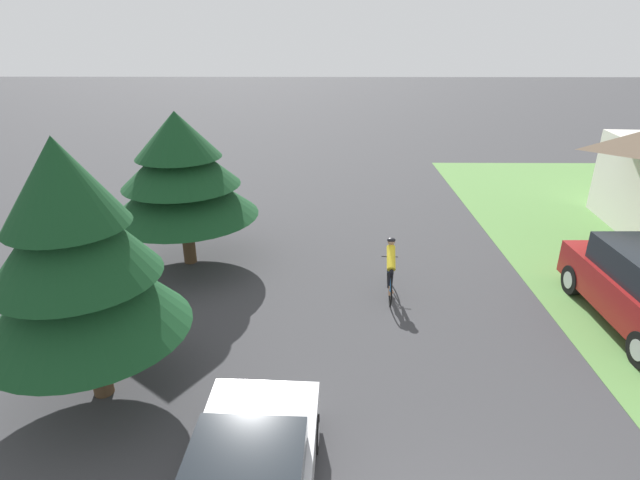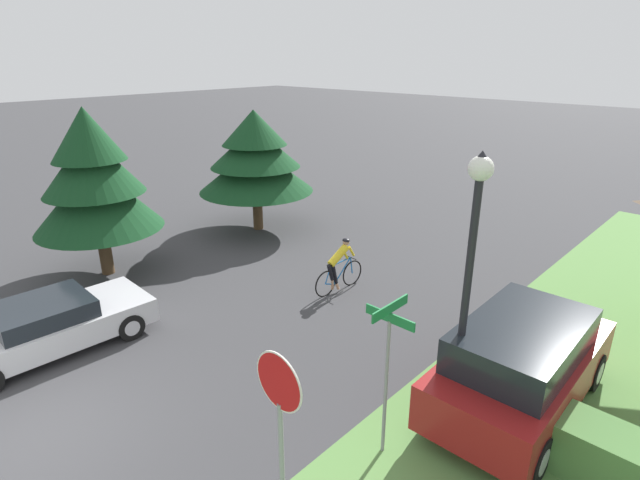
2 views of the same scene
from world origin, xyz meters
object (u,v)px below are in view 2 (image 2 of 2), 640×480
(cyclist, at_px, (339,267))
(conifer_tall_near, at_px, (93,179))
(street_name_sign, at_px, (388,353))
(conifer_tall_far, at_px, (255,157))
(parked_suv_right, at_px, (522,364))
(street_lamp, at_px, (471,250))
(stop_sign, at_px, (280,414))
(sedan_left_lane, at_px, (48,326))

(cyclist, height_order, conifer_tall_near, conifer_tall_near)
(street_name_sign, height_order, conifer_tall_far, conifer_tall_far)
(cyclist, relative_size, parked_suv_right, 0.40)
(parked_suv_right, bearing_deg, conifer_tall_near, 100.98)
(street_lamp, distance_m, conifer_tall_far, 11.83)
(stop_sign, height_order, street_lamp, street_lamp)
(street_name_sign, xyz_separation_m, conifer_tall_near, (-10.54, 0.20, 1.03))
(sedan_left_lane, distance_m, conifer_tall_near, 4.86)
(parked_suv_right, relative_size, street_lamp, 0.91)
(conifer_tall_far, bearing_deg, sedan_left_lane, -71.18)
(conifer_tall_far, bearing_deg, street_name_sign, -30.38)
(cyclist, relative_size, conifer_tall_far, 0.41)
(parked_suv_right, xyz_separation_m, stop_sign, (-1.14, -4.98, 1.25))
(sedan_left_lane, xyz_separation_m, street_name_sign, (7.36, 2.63, 1.32))
(street_name_sign, xyz_separation_m, conifer_tall_far, (-10.32, 6.05, 0.83))
(cyclist, xyz_separation_m, parked_suv_right, (5.76, -1.49, 0.25))
(street_lamp, relative_size, conifer_tall_near, 1.00)
(cyclist, distance_m, street_lamp, 6.38)
(parked_suv_right, relative_size, stop_sign, 1.48)
(parked_suv_right, relative_size, conifer_tall_far, 1.02)
(street_name_sign, bearing_deg, parked_suv_right, 65.52)
(sedan_left_lane, bearing_deg, conifer_tall_far, 21.21)
(conifer_tall_near, bearing_deg, street_lamp, 6.16)
(sedan_left_lane, height_order, street_lamp, street_lamp)
(street_lamp, height_order, conifer_tall_near, street_lamp)
(parked_suv_right, height_order, conifer_tall_near, conifer_tall_near)
(conifer_tall_near, bearing_deg, stop_sign, -13.50)
(cyclist, xyz_separation_m, stop_sign, (4.62, -6.47, 1.50))
(cyclist, height_order, street_name_sign, street_name_sign)
(parked_suv_right, bearing_deg, conifer_tall_far, 72.73)
(conifer_tall_near, bearing_deg, sedan_left_lane, -41.58)
(sedan_left_lane, relative_size, street_lamp, 0.89)
(cyclist, relative_size, street_name_sign, 0.65)
(street_name_sign, relative_size, conifer_tall_far, 0.63)
(cyclist, bearing_deg, conifer_tall_near, 127.43)
(parked_suv_right, relative_size, conifer_tall_near, 0.92)
(cyclist, distance_m, conifer_tall_far, 6.41)
(stop_sign, xyz_separation_m, conifer_tall_near, (-10.60, 2.55, 0.74))
(stop_sign, xyz_separation_m, conifer_tall_far, (-10.38, 8.40, 0.54))
(parked_suv_right, distance_m, street_lamp, 2.83)
(stop_sign, xyz_separation_m, street_lamp, (0.48, 3.74, 1.20))
(stop_sign, distance_m, conifer_tall_far, 13.36)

